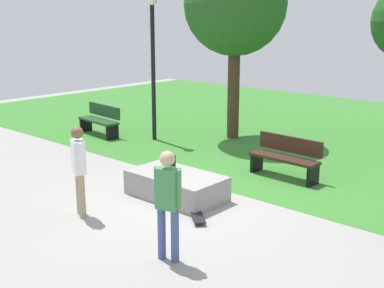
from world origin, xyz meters
name	(u,v)px	position (x,y,z in m)	size (l,w,h in m)	color
ground_plane	(184,201)	(0.00, 0.00, 0.00)	(28.00, 28.00, 0.00)	gray
grass_lawn	(351,135)	(0.00, 7.51, 0.00)	(26.60, 12.99, 0.01)	#387A2D
concrete_ledge	(176,186)	(-0.27, 0.06, 0.25)	(1.91, 1.07, 0.49)	gray
backpack_on_ledge	(170,165)	(-0.42, 0.04, 0.65)	(0.28, 0.20, 0.32)	black
skater_performing_trick	(79,165)	(-0.91, -1.74, 0.95)	(0.40, 0.31, 1.64)	tan
skater_watching	(168,198)	(1.44, -1.92, 0.97)	(0.42, 0.28, 1.66)	#3F5184
skateboard_by_ledge	(197,215)	(0.72, -0.46, 0.06)	(0.74, 0.67, 0.08)	black
park_bench_near_lamppost	(286,156)	(0.66, 2.61, 0.48)	(1.62, 0.53, 0.91)	#331E14
park_bench_far_right	(100,119)	(-5.68, 2.46, 0.48)	(1.64, 0.63, 0.91)	#1E4223
tree_young_birch	(235,5)	(-2.50, 4.85, 3.79)	(2.88, 2.88, 5.27)	#42301E
lamp_post	(153,54)	(-4.06, 3.14, 2.48)	(0.28, 0.28, 4.05)	black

